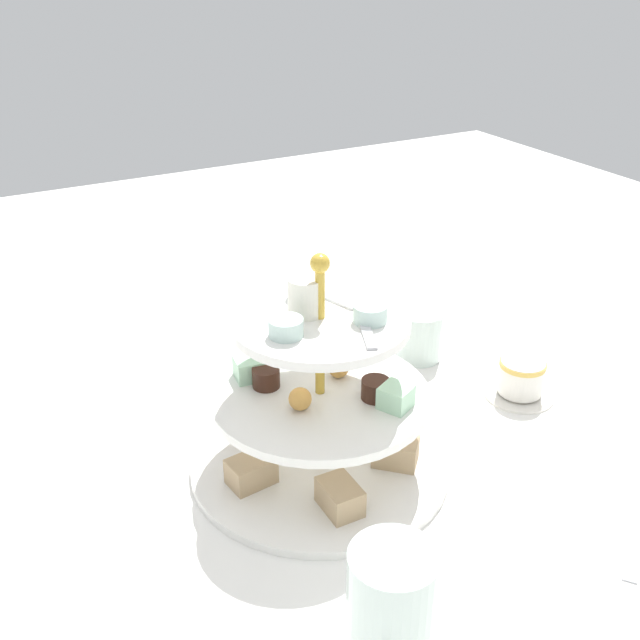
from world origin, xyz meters
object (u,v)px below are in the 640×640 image
Objects in this scene: water_glass_short_left at (419,335)px; teacup_with_saucer at (521,379)px; tiered_serving_stand at (320,411)px; butter_knife_left at (4,540)px; water_glass_tall_right at (390,624)px; butter_knife_right at (635,522)px.

teacup_with_saucer is (-0.14, -0.06, -0.01)m from water_glass_short_left.
tiered_serving_stand reaches higher than water_glass_short_left.
tiered_serving_stand is at bearing 90.92° from teacup_with_saucer.
teacup_with_saucer reaches higher than butter_knife_left.
tiered_serving_stand is 0.28m from water_glass_short_left.
water_glass_short_left is at bearing 21.57° from teacup_with_saucer.
butter_knife_left is (0.32, 0.24, -0.07)m from water_glass_tall_right.
teacup_with_saucer is at bearing -54.40° from water_glass_tall_right.
water_glass_short_left is at bearing 51.57° from butter_knife_right.
teacup_with_saucer is at bearing 37.88° from butter_knife_right.
teacup_with_saucer is 0.53× the size of butter_knife_left.
teacup_with_saucer is at bearing -158.43° from water_glass_short_left.
tiered_serving_stand is 2.09× the size of water_glass_tall_right.
tiered_serving_stand is at bearing 121.97° from water_glass_short_left.
water_glass_tall_right is 0.81× the size of butter_knife_left.
water_glass_short_left is (0.42, -0.33, -0.03)m from water_glass_tall_right.
butter_knife_left is (0.05, 0.33, -0.07)m from tiered_serving_stand.
tiered_serving_stand is at bearing 97.20° from butter_knife_right.
tiered_serving_stand is 3.20× the size of teacup_with_saucer.
teacup_with_saucer is at bearing 104.11° from butter_knife_left.
butter_knife_left is at bearing 37.58° from water_glass_tall_right.
water_glass_tall_right is at bearing 148.22° from butter_knife_right.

